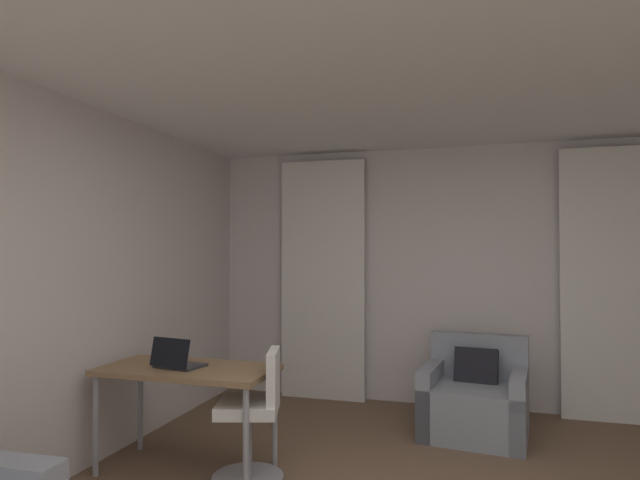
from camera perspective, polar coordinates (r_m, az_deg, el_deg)
wall_window at (r=5.49m, az=14.65°, el=-3.75°), size 5.12×0.06×2.60m
ceiling at (r=2.69m, az=12.62°, el=22.62°), size 5.12×6.12×0.06m
curtain_left_panel at (r=5.57m, az=0.30°, el=-4.26°), size 0.90×0.06×2.50m
curtain_right_panel at (r=5.50m, az=29.13°, el=-4.15°), size 0.90×0.06×2.50m
armchair at (r=4.84m, az=16.41°, el=-16.33°), size 0.92×0.87×0.81m
desk at (r=3.96m, az=-14.10°, el=-14.10°), size 1.22×0.61×0.73m
desk_chair at (r=3.77m, az=-7.16°, el=-19.02°), size 0.49×0.49×0.88m
laptop at (r=3.92m, az=-15.20°, el=-12.53°), size 0.36×0.30×0.22m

